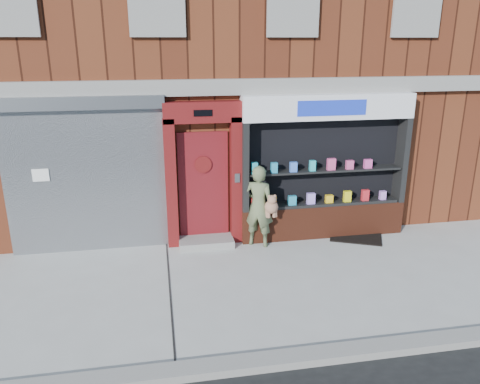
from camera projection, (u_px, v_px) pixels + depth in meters
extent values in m
plane|color=#9E9E99|center=(260.00, 282.00, 8.10)|extent=(80.00, 80.00, 0.00)
cube|color=gray|center=(296.00, 358.00, 6.07)|extent=(60.00, 0.30, 0.12)
cube|color=#4D1F11|center=(213.00, 40.00, 12.48)|extent=(12.00, 8.00, 8.00)
cube|color=gray|center=(240.00, 87.00, 8.92)|extent=(12.00, 0.16, 0.30)
cube|color=gray|center=(87.00, 182.00, 8.98)|extent=(3.00, 0.10, 2.80)
cube|color=slate|center=(78.00, 103.00, 8.45)|extent=(3.10, 0.30, 0.24)
cube|color=white|center=(41.00, 175.00, 8.72)|extent=(0.30, 0.01, 0.24)
cube|color=#580F10|center=(171.00, 184.00, 9.20)|extent=(0.22, 0.28, 2.60)
cube|color=#580F10|center=(236.00, 181.00, 9.42)|extent=(0.22, 0.28, 2.60)
cube|color=#580F10|center=(202.00, 112.00, 8.88)|extent=(1.50, 0.28, 0.40)
cube|color=black|center=(203.00, 113.00, 8.74)|extent=(0.35, 0.01, 0.12)
cube|color=#5F1115|center=(203.00, 186.00, 9.45)|extent=(1.00, 0.06, 2.20)
cylinder|color=black|center=(203.00, 165.00, 9.27)|extent=(0.28, 0.02, 0.28)
cylinder|color=#580F10|center=(203.00, 165.00, 9.26)|extent=(0.34, 0.02, 0.34)
cube|color=gray|center=(206.00, 242.00, 9.54)|extent=(1.10, 0.55, 0.15)
cube|color=slate|center=(237.00, 178.00, 9.25)|extent=(0.10, 0.02, 0.18)
cube|color=#5C2515|center=(322.00, 220.00, 9.97)|extent=(3.50, 0.40, 0.70)
cube|color=black|center=(244.00, 167.00, 9.30)|extent=(0.12, 0.40, 1.80)
cube|color=black|center=(401.00, 159.00, 9.87)|extent=(0.12, 0.40, 1.80)
cube|color=black|center=(322.00, 161.00, 9.76)|extent=(3.30, 0.03, 1.80)
cube|color=black|center=(323.00, 203.00, 9.85)|extent=(3.20, 0.36, 0.06)
cube|color=black|center=(325.00, 170.00, 9.63)|extent=(3.20, 0.36, 0.04)
cube|color=white|center=(328.00, 107.00, 9.23)|extent=(3.50, 0.40, 0.50)
cube|color=#1931BB|center=(332.00, 108.00, 9.04)|extent=(1.40, 0.01, 0.30)
cube|color=red|center=(254.00, 202.00, 9.49)|extent=(0.15, 0.09, 0.20)
cube|color=gold|center=(273.00, 201.00, 9.55)|extent=(0.12, 0.09, 0.21)
cube|color=teal|center=(292.00, 200.00, 9.62)|extent=(0.16, 0.09, 0.20)
cube|color=#AE8BFA|center=(311.00, 198.00, 9.68)|extent=(0.17, 0.09, 0.23)
cube|color=yellow|center=(329.00, 199.00, 9.76)|extent=(0.15, 0.09, 0.17)
cube|color=yellow|center=(347.00, 196.00, 9.82)|extent=(0.15, 0.09, 0.23)
cube|color=red|center=(365.00, 195.00, 9.89)|extent=(0.15, 0.09, 0.24)
cube|color=#C581E9|center=(383.00, 195.00, 9.96)|extent=(0.13, 0.09, 0.18)
cube|color=#26A7C2|center=(255.00, 168.00, 9.26)|extent=(0.12, 0.09, 0.23)
cube|color=teal|center=(274.00, 168.00, 9.33)|extent=(0.13, 0.09, 0.21)
cube|color=#4476E9|center=(293.00, 167.00, 9.40)|extent=(0.14, 0.09, 0.20)
cube|color=#27B7C5|center=(312.00, 166.00, 9.47)|extent=(0.12, 0.09, 0.22)
cube|color=#D74784|center=(331.00, 164.00, 9.53)|extent=(0.17, 0.09, 0.24)
cube|color=#DD498A|center=(350.00, 165.00, 9.61)|extent=(0.15, 0.09, 0.18)
cube|color=#DD499E|center=(368.00, 164.00, 9.67)|extent=(0.16, 0.09, 0.19)
imported|color=#586341|center=(258.00, 206.00, 9.34)|extent=(0.73, 0.64, 1.68)
sphere|color=#916148|center=(271.00, 207.00, 9.25)|extent=(0.27, 0.27, 0.27)
sphere|color=#916148|center=(272.00, 200.00, 9.16)|extent=(0.18, 0.18, 0.18)
sphere|color=#916148|center=(269.00, 196.00, 9.13)|extent=(0.06, 0.06, 0.06)
sphere|color=#916148|center=(275.00, 196.00, 9.15)|extent=(0.06, 0.06, 0.06)
cylinder|color=#916148|center=(267.00, 213.00, 9.28)|extent=(0.06, 0.06, 0.16)
cylinder|color=#916148|center=(276.00, 213.00, 9.31)|extent=(0.06, 0.06, 0.16)
cylinder|color=#916148|center=(269.00, 214.00, 9.27)|extent=(0.06, 0.06, 0.16)
cylinder|color=#916148|center=(274.00, 213.00, 9.29)|extent=(0.06, 0.06, 0.16)
cube|color=black|center=(356.00, 237.00, 9.96)|extent=(1.26, 1.10, 0.03)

